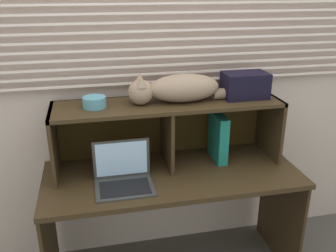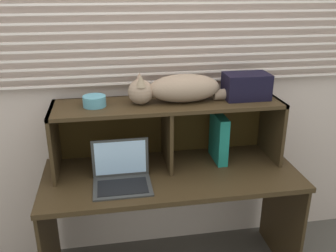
{
  "view_description": "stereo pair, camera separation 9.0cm",
  "coord_description": "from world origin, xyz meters",
  "px_view_note": "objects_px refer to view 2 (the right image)",
  "views": [
    {
      "loc": [
        -0.44,
        -1.69,
        1.79
      ],
      "look_at": [
        0.0,
        0.33,
        0.98
      ],
      "focal_mm": 39.66,
      "sensor_mm": 36.0,
      "label": 1
    },
    {
      "loc": [
        -0.35,
        -1.7,
        1.79
      ],
      "look_at": [
        0.0,
        0.33,
        0.98
      ],
      "focal_mm": 39.66,
      "sensor_mm": 36.0,
      "label": 2
    }
  ],
  "objects_px": {
    "book_stack": "(128,162)",
    "small_basket": "(94,101)",
    "cat": "(178,89)",
    "binder_upright": "(219,138)",
    "storage_box": "(246,86)",
    "laptop": "(122,176)"
  },
  "relations": [
    {
      "from": "book_stack",
      "to": "small_basket",
      "type": "height_order",
      "value": "small_basket"
    },
    {
      "from": "book_stack",
      "to": "small_basket",
      "type": "xyz_separation_m",
      "value": [
        -0.17,
        -0.01,
        0.4
      ]
    },
    {
      "from": "cat",
      "to": "small_basket",
      "type": "relative_size",
      "value": 5.48
    },
    {
      "from": "small_basket",
      "to": "cat",
      "type": "bearing_deg",
      "value": 0.0
    },
    {
      "from": "cat",
      "to": "binder_upright",
      "type": "xyz_separation_m",
      "value": [
        0.26,
        -0.0,
        -0.33
      ]
    },
    {
      "from": "binder_upright",
      "to": "storage_box",
      "type": "distance_m",
      "value": 0.36
    },
    {
      "from": "book_stack",
      "to": "small_basket",
      "type": "bearing_deg",
      "value": -178.02
    },
    {
      "from": "binder_upright",
      "to": "small_basket",
      "type": "height_order",
      "value": "small_basket"
    },
    {
      "from": "binder_upright",
      "to": "laptop",
      "type": "bearing_deg",
      "value": -161.96
    },
    {
      "from": "cat",
      "to": "laptop",
      "type": "bearing_deg",
      "value": -150.28
    },
    {
      "from": "small_basket",
      "to": "binder_upright",
      "type": "bearing_deg",
      "value": 0.0
    },
    {
      "from": "binder_upright",
      "to": "book_stack",
      "type": "xyz_separation_m",
      "value": [
        -0.57,
        0.01,
        -0.12
      ]
    },
    {
      "from": "binder_upright",
      "to": "book_stack",
      "type": "distance_m",
      "value": 0.58
    },
    {
      "from": "laptop",
      "to": "small_basket",
      "type": "height_order",
      "value": "small_basket"
    },
    {
      "from": "laptop",
      "to": "storage_box",
      "type": "xyz_separation_m",
      "value": [
        0.77,
        0.2,
        0.42
      ]
    },
    {
      "from": "laptop",
      "to": "book_stack",
      "type": "distance_m",
      "value": 0.21
    },
    {
      "from": "book_stack",
      "to": "storage_box",
      "type": "xyz_separation_m",
      "value": [
        0.72,
        -0.01,
        0.45
      ]
    },
    {
      "from": "laptop",
      "to": "book_stack",
      "type": "relative_size",
      "value": 1.32
    },
    {
      "from": "laptop",
      "to": "small_basket",
      "type": "bearing_deg",
      "value": 121.91
    },
    {
      "from": "binder_upright",
      "to": "storage_box",
      "type": "relative_size",
      "value": 1.12
    },
    {
      "from": "laptop",
      "to": "storage_box",
      "type": "height_order",
      "value": "storage_box"
    },
    {
      "from": "laptop",
      "to": "storage_box",
      "type": "bearing_deg",
      "value": 14.62
    }
  ]
}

